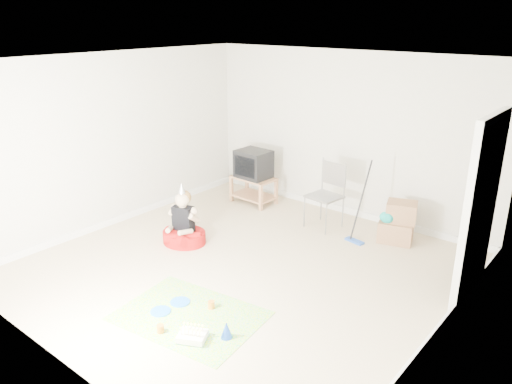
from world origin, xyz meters
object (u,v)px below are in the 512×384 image
Objects in this scene: seated_woman at (184,230)px; birthday_cake at (192,337)px; crt_tv at (254,164)px; folding_chair at (324,196)px; cardboard_boxes at (398,223)px; tv_stand at (254,188)px.

birthday_cake is at bearing -41.15° from seated_woman.
folding_chair is (1.50, -0.14, -0.20)m from crt_tv.
folding_chair is at bearing -3.03° from crt_tv.
seated_woman is at bearing -139.83° from cardboard_boxes.
cardboard_boxes is (2.59, 0.09, -0.41)m from crt_tv.
seated_woman is at bearing -82.04° from tv_stand.
tv_stand is 0.42m from crt_tv.
birthday_cake is at bearing -57.19° from crt_tv.
tv_stand is 3.95m from birthday_cake.
folding_chair is 1.13× the size of seated_woman.
birthday_cake is at bearing -59.55° from tv_stand.
cardboard_boxes reaches higher than birthday_cake.
folding_chair is (1.50, -0.14, 0.23)m from tv_stand.
crt_tv is 1.52m from folding_chair.
tv_stand is at bearing -87.65° from crt_tv.
folding_chair is at bearing -168.30° from cardboard_boxes.
seated_woman is 2.61× the size of birthday_cake.
cardboard_boxes is at bearing 80.30° from birthday_cake.
birthday_cake is (-0.60, -3.48, -0.25)m from cardboard_boxes.
crt_tv is (0.00, 0.00, 0.42)m from tv_stand.
birthday_cake is (2.00, -3.40, -0.23)m from tv_stand.
cardboard_boxes is at bearing 1.88° from tv_stand.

